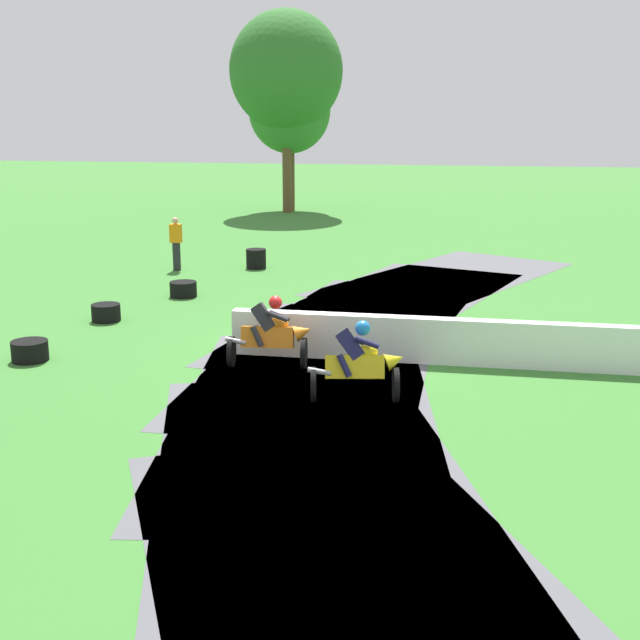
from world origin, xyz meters
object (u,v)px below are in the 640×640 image
(motorcycle_chase_yellow, at_px, (359,363))
(tire_stack_far, at_px, (30,351))
(tire_stack_near, at_px, (256,259))
(track_marshal, at_px, (176,244))
(motorcycle_lead_orange, at_px, (272,334))
(tire_stack_mid_a, at_px, (183,289))
(tire_stack_mid_b, at_px, (106,313))

(motorcycle_chase_yellow, height_order, tire_stack_far, motorcycle_chase_yellow)
(motorcycle_chase_yellow, distance_m, tire_stack_near, 12.57)
(tire_stack_near, bearing_deg, track_marshal, -162.60)
(tire_stack_near, bearing_deg, motorcycle_lead_orange, -74.46)
(tire_stack_mid_a, relative_size, tire_stack_far, 0.99)
(motorcycle_lead_orange, xyz_separation_m, tire_stack_near, (-2.80, 10.08, -0.35))
(tire_stack_mid_a, distance_m, tire_stack_far, 6.26)
(tire_stack_far, bearing_deg, track_marshal, 91.95)
(tire_stack_near, xyz_separation_m, tire_stack_mid_b, (-1.83, -7.19, -0.10))
(tire_stack_near, bearing_deg, motorcycle_chase_yellow, -68.10)
(motorcycle_lead_orange, xyz_separation_m, motorcycle_chase_yellow, (1.88, -1.58, -0.02))
(tire_stack_near, bearing_deg, tire_stack_far, -100.73)
(motorcycle_lead_orange, distance_m, tire_stack_mid_a, 6.85)
(motorcycle_chase_yellow, distance_m, tire_stack_mid_a, 9.23)
(tire_stack_mid_a, distance_m, track_marshal, 3.93)
(tire_stack_near, distance_m, tire_stack_far, 10.69)
(tire_stack_mid_a, bearing_deg, tire_stack_mid_b, -108.00)
(motorcycle_lead_orange, bearing_deg, motorcycle_chase_yellow, -40.05)
(tire_stack_far, bearing_deg, motorcycle_lead_orange, 5.02)
(tire_stack_mid_a, relative_size, track_marshal, 0.44)
(tire_stack_near, relative_size, tire_stack_far, 0.86)
(motorcycle_chase_yellow, bearing_deg, track_marshal, 122.66)
(tire_stack_mid_a, height_order, tire_stack_mid_b, same)
(tire_stack_near, height_order, tire_stack_mid_b, tire_stack_near)
(tire_stack_near, height_order, track_marshal, track_marshal)
(motorcycle_chase_yellow, height_order, tire_stack_mid_b, motorcycle_chase_yellow)
(tire_stack_far, bearing_deg, tire_stack_mid_a, 80.02)
(motorcycle_lead_orange, relative_size, tire_stack_far, 2.34)
(motorcycle_lead_orange, relative_size, track_marshal, 1.03)
(motorcycle_chase_yellow, relative_size, tire_stack_mid_b, 2.49)
(tire_stack_mid_b, bearing_deg, tire_stack_mid_a, 72.00)
(tire_stack_mid_a, relative_size, tire_stack_mid_b, 1.06)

